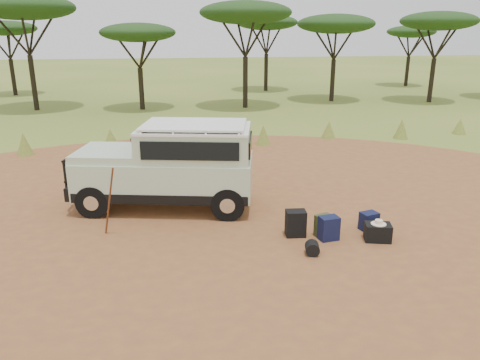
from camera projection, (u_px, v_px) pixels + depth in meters
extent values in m
plane|color=olive|center=(214.00, 237.00, 10.43)|extent=(140.00, 140.00, 0.00)
cylinder|color=#915B2F|center=(214.00, 237.00, 10.43)|extent=(23.00, 23.00, 0.01)
cone|color=olive|center=(24.00, 144.00, 17.11)|extent=(0.60, 0.60, 0.85)
cone|color=olive|center=(111.00, 137.00, 18.46)|extent=(0.60, 0.60, 0.70)
cone|color=olive|center=(187.00, 134.00, 18.55)|extent=(0.60, 0.60, 0.90)
cone|color=olive|center=(263.00, 135.00, 18.67)|extent=(0.60, 0.60, 0.80)
cone|color=olive|center=(329.00, 129.00, 19.83)|extent=(0.60, 0.60, 0.75)
cone|color=olive|center=(401.00, 129.00, 19.74)|extent=(0.60, 0.60, 0.85)
cone|color=olive|center=(460.00, 126.00, 20.62)|extent=(0.60, 0.60, 0.70)
cylinder|color=black|center=(34.00, 83.00, 26.48)|extent=(0.28, 0.28, 3.06)
ellipsoid|color=black|center=(23.00, 7.00, 25.24)|extent=(5.50, 5.50, 1.38)
cylinder|color=black|center=(141.00, 89.00, 26.82)|extent=(0.28, 0.28, 2.34)
ellipsoid|color=black|center=(138.00, 32.00, 25.87)|extent=(4.20, 4.20, 1.05)
cylinder|color=black|center=(245.00, 83.00, 27.33)|extent=(0.28, 0.28, 2.93)
ellipsoid|color=black|center=(246.00, 12.00, 26.14)|extent=(5.20, 5.20, 1.30)
cylinder|color=black|center=(332.00, 80.00, 29.94)|extent=(0.28, 0.28, 2.61)
ellipsoid|color=black|center=(336.00, 24.00, 28.89)|extent=(4.80, 4.80, 1.20)
cylinder|color=black|center=(431.00, 81.00, 29.50)|extent=(0.28, 0.28, 2.70)
ellipsoid|color=black|center=(439.00, 21.00, 28.41)|extent=(4.60, 4.60, 1.15)
cylinder|color=black|center=(13.00, 77.00, 32.65)|extent=(0.28, 0.28, 2.48)
ellipsoid|color=black|center=(6.00, 28.00, 31.64)|extent=(4.00, 4.00, 1.00)
cylinder|color=black|center=(266.00, 72.00, 35.07)|extent=(0.28, 0.28, 2.70)
ellipsoid|color=black|center=(267.00, 22.00, 33.98)|extent=(4.50, 4.50, 1.12)
cylinder|color=black|center=(407.00, 71.00, 38.01)|extent=(0.28, 0.28, 2.34)
ellipsoid|color=black|center=(411.00, 32.00, 37.07)|extent=(3.80, 3.80, 0.95)
cube|color=beige|center=(166.00, 175.00, 11.93)|extent=(4.67, 2.73, 0.92)
cube|color=black|center=(166.00, 188.00, 12.03)|extent=(4.59, 2.74, 0.23)
cube|color=beige|center=(195.00, 144.00, 11.64)|extent=(3.03, 2.29, 0.73)
cube|color=white|center=(195.00, 128.00, 11.51)|extent=(3.04, 2.32, 0.06)
cube|color=white|center=(194.00, 124.00, 11.48)|extent=(2.80, 2.17, 0.05)
cube|color=beige|center=(111.00, 153.00, 11.83)|extent=(1.95, 2.01, 0.19)
cube|color=black|center=(142.00, 142.00, 11.69)|extent=(0.49, 1.47, 0.51)
cube|color=black|center=(190.00, 151.00, 10.79)|extent=(2.26, 0.55, 0.44)
cube|color=black|center=(200.00, 135.00, 12.46)|extent=(2.26, 0.55, 0.44)
cube|color=black|center=(250.00, 145.00, 11.57)|extent=(0.37, 1.41, 0.40)
cube|color=black|center=(80.00, 184.00, 12.13)|extent=(0.52, 1.75, 0.33)
cylinder|color=black|center=(73.00, 155.00, 11.90)|extent=(0.35, 1.24, 0.07)
cylinder|color=black|center=(75.00, 175.00, 12.05)|extent=(0.35, 1.24, 0.07)
cylinder|color=silver|center=(69.00, 165.00, 11.70)|extent=(0.11, 0.22, 0.21)
cylinder|color=silver|center=(77.00, 160.00, 12.21)|extent=(0.11, 0.22, 0.21)
cube|color=white|center=(77.00, 180.00, 12.10)|extent=(0.13, 0.41, 0.12)
cylinder|color=black|center=(153.00, 139.00, 12.53)|extent=(0.09, 0.09, 0.80)
cylinder|color=black|center=(93.00, 202.00, 11.41)|extent=(0.86, 0.45, 0.82)
cylinder|color=black|center=(113.00, 182.00, 12.90)|extent=(0.86, 0.45, 0.82)
cylinder|color=black|center=(228.00, 204.00, 11.24)|extent=(0.86, 0.45, 0.82)
cylinder|color=black|center=(232.00, 184.00, 12.73)|extent=(0.86, 0.45, 0.82)
cylinder|color=brown|center=(109.00, 202.00, 10.22)|extent=(0.37, 0.40, 1.64)
cube|color=black|center=(296.00, 223.00, 10.39)|extent=(0.47, 0.36, 0.60)
cube|color=#131A3D|center=(329.00, 228.00, 10.21)|extent=(0.45, 0.35, 0.54)
cube|color=#3D4821|center=(324.00, 226.00, 10.40)|extent=(0.43, 0.37, 0.50)
cube|color=#131A3D|center=(369.00, 221.00, 10.72)|extent=(0.44, 0.37, 0.43)
cube|color=black|center=(378.00, 232.00, 10.19)|extent=(0.63, 0.52, 0.39)
cylinder|color=black|center=(312.00, 248.00, 9.56)|extent=(0.34, 0.34, 0.29)
cylinder|color=beige|center=(379.00, 224.00, 10.13)|extent=(0.33, 0.33, 0.01)
cylinder|color=beige|center=(379.00, 222.00, 10.11)|extent=(0.16, 0.16, 0.08)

